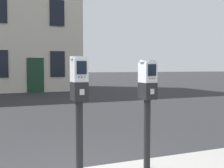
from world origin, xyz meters
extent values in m
cylinder|color=black|center=(-0.12, -0.17, 0.63)|extent=(0.09, 0.09, 0.98)
cube|color=black|center=(-0.12, -0.17, 1.23)|extent=(0.17, 0.24, 0.23)
cube|color=#A5A8AD|center=(-0.12, -0.29, 1.23)|extent=(0.06, 0.01, 0.07)
cube|color=#B7BABF|center=(-0.12, -0.17, 1.48)|extent=(0.17, 0.23, 0.28)
cube|color=black|center=(-0.12, -0.28, 1.51)|extent=(0.12, 0.01, 0.15)
cylinder|color=blue|center=(-0.16, -0.29, 1.40)|extent=(0.02, 0.01, 0.02)
cylinder|color=red|center=(-0.12, -0.29, 1.40)|extent=(0.02, 0.01, 0.02)
cylinder|color=green|center=(-0.09, -0.29, 1.40)|extent=(0.02, 0.01, 0.02)
cylinder|color=#B7BABF|center=(-0.12, -0.17, 1.63)|extent=(0.22, 0.22, 0.03)
cylinder|color=black|center=(0.82, -0.17, 0.62)|extent=(0.09, 0.09, 0.95)
cube|color=black|center=(0.82, -0.17, 1.20)|extent=(0.17, 0.24, 0.22)
cube|color=#A5A8AD|center=(0.82, -0.29, 1.20)|extent=(0.06, 0.01, 0.07)
cube|color=#B7BABF|center=(0.82, -0.17, 1.45)|extent=(0.17, 0.23, 0.27)
cube|color=black|center=(0.82, -0.28, 1.48)|extent=(0.12, 0.01, 0.15)
cylinder|color=blue|center=(0.79, -0.29, 1.38)|extent=(0.02, 0.01, 0.02)
cylinder|color=red|center=(0.82, -0.29, 1.38)|extent=(0.02, 0.01, 0.02)
cylinder|color=green|center=(0.86, -0.29, 1.38)|extent=(0.02, 0.01, 0.02)
cylinder|color=#B7BABF|center=(0.82, -0.17, 1.60)|extent=(0.22, 0.22, 0.03)
cube|color=beige|center=(0.77, 16.91, 4.71)|extent=(6.65, 5.76, 9.42)
cube|color=black|center=(-0.89, 14.00, 1.73)|extent=(0.90, 0.06, 1.60)
cube|color=black|center=(2.43, 14.00, 1.73)|extent=(0.90, 0.06, 1.60)
cube|color=black|center=(2.43, 14.00, 4.86)|extent=(0.90, 0.06, 1.60)
cube|color=#193823|center=(1.08, 14.00, 1.05)|extent=(1.00, 0.07, 2.10)
camera|label=1|loc=(-1.03, -3.46, 1.52)|focal=45.09mm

